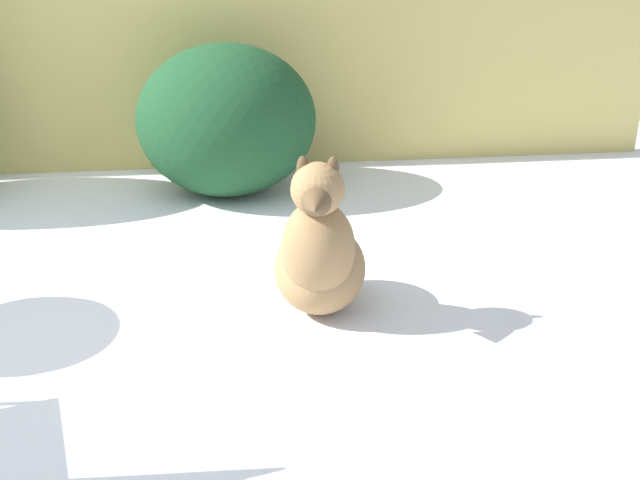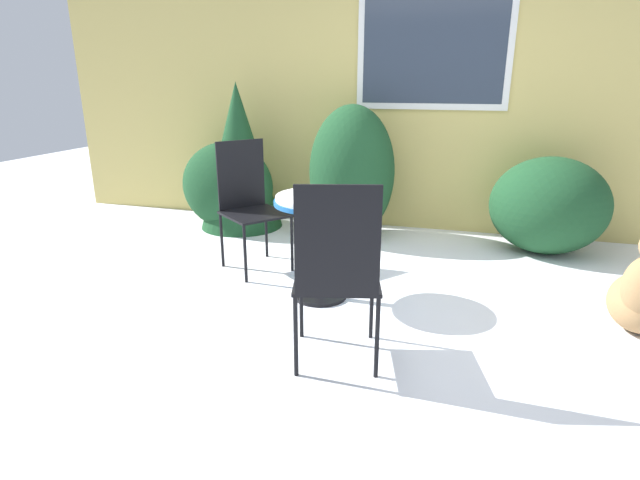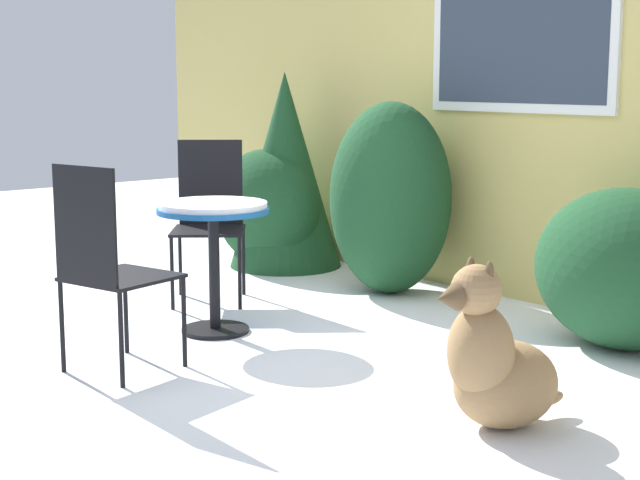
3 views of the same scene
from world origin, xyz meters
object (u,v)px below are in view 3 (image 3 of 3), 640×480
Objects in this scene: patio_table at (214,229)px; patio_chair_far_side at (107,262)px; patio_chair_near_table at (209,214)px; dog at (496,366)px.

patio_chair_far_side is at bearing -68.49° from patio_table.
patio_chair_near_table is at bearing -64.81° from patio_chair_far_side.
patio_table is 2.09m from dog.
patio_chair_near_table is 1.69m from patio_chair_far_side.
patio_table is 0.72× the size of patio_chair_far_side.
patio_chair_near_table is at bearing 147.95° from patio_table.
patio_chair_near_table is 1.42× the size of dog.
patio_chair_near_table and patio_chair_far_side have the same top height.
patio_chair_near_table reaches higher than dog.
patio_table is at bearing -83.18° from patio_chair_near_table.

